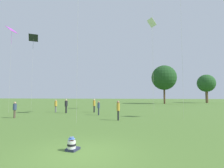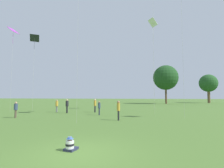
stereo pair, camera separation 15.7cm
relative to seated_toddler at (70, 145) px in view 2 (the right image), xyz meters
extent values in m
plane|color=#4C702D|center=(0.43, -0.26, -0.22)|extent=(300.00, 300.00, 0.00)
cube|color=#282D47|center=(0.01, 0.06, -0.17)|extent=(0.50, 0.58, 0.10)
cylinder|color=white|center=(0.00, -0.03, 0.03)|extent=(0.39, 0.39, 0.30)
cylinder|color=black|center=(0.00, -0.03, 0.03)|extent=(0.40, 0.40, 0.08)
sphere|color=brown|center=(0.00, -0.03, 0.26)|extent=(0.17, 0.17, 0.17)
cylinder|color=#4C70B7|center=(0.00, -0.03, 0.26)|extent=(0.29, 0.29, 0.01)
cylinder|color=#4C70B7|center=(0.00, -0.03, 0.29)|extent=(0.18, 0.18, 0.08)
cylinder|color=slate|center=(-9.29, 15.59, 0.20)|extent=(0.28, 0.28, 0.84)
cylinder|color=gold|center=(-9.29, 15.59, 0.96)|extent=(0.51, 0.51, 0.67)
sphere|color=tan|center=(-9.29, 15.59, 1.39)|extent=(0.23, 0.23, 0.23)
cylinder|color=#282D42|center=(-2.48, 13.14, 0.18)|extent=(0.20, 0.20, 0.80)
cylinder|color=#334260|center=(-2.48, 13.14, 0.90)|extent=(0.37, 0.37, 0.64)
sphere|color=#A37556|center=(-2.48, 13.14, 1.31)|extent=(0.22, 0.22, 0.22)
cylinder|color=black|center=(-7.32, 14.70, 0.22)|extent=(0.26, 0.26, 0.88)
cylinder|color=#232328|center=(-7.32, 14.70, 1.01)|extent=(0.48, 0.48, 0.70)
sphere|color=#DBAD89|center=(-7.32, 14.70, 1.47)|extent=(0.24, 0.24, 0.24)
cylinder|color=black|center=(0.47, 9.15, 0.22)|extent=(0.22, 0.22, 0.88)
cylinder|color=gold|center=(0.47, 9.15, 1.00)|extent=(0.39, 0.39, 0.69)
sphere|color=#A37556|center=(0.47, 9.15, 1.45)|extent=(0.24, 0.24, 0.24)
cylinder|color=brown|center=(-10.17, 8.92, 0.18)|extent=(0.27, 0.27, 0.80)
cylinder|color=#334260|center=(-10.17, 8.92, 0.90)|extent=(0.50, 0.50, 0.64)
sphere|color=tan|center=(-10.17, 8.92, 1.31)|extent=(0.22, 0.22, 0.22)
cylinder|color=black|center=(-4.00, 16.41, 0.22)|extent=(0.20, 0.20, 0.89)
cylinder|color=gold|center=(-4.00, 16.41, 1.02)|extent=(0.37, 0.37, 0.70)
sphere|color=#DBAD89|center=(-4.00, 16.41, 1.48)|extent=(0.24, 0.24, 0.24)
cylinder|color=#BCB7A8|center=(6.66, 11.75, 9.77)|extent=(0.01, 0.01, 19.96)
cube|color=#B738C6|center=(-14.88, 13.44, 11.03)|extent=(1.09, 1.33, 0.80)
cylinder|color=#B738C6|center=(-14.88, 13.44, 9.84)|extent=(0.02, 0.02, 1.49)
cylinder|color=#BCB7A8|center=(-14.88, 13.44, 5.41)|extent=(0.01, 0.01, 11.25)
cube|color=#1E2328|center=(-13.05, 15.52, 10.51)|extent=(1.59, 1.52, 0.80)
cylinder|color=#1E2328|center=(-13.05, 15.52, 9.47)|extent=(0.02, 0.02, 1.21)
cylinder|color=#BCB7A8|center=(-13.05, 15.52, 5.15)|extent=(0.01, 0.01, 10.73)
cube|color=white|center=(4.08, 21.58, 13.96)|extent=(1.57, 1.71, 1.10)
cylinder|color=white|center=(4.08, 21.58, 12.80)|extent=(0.02, 0.02, 1.33)
cylinder|color=#BCB7A8|center=(4.08, 21.58, 6.87)|extent=(0.01, 0.01, 14.18)
cylinder|color=#BCB7A8|center=(-2.67, 6.93, 8.24)|extent=(0.01, 0.01, 16.91)
cylinder|color=#BCB7A8|center=(3.89, 14.04, 8.62)|extent=(0.01, 0.01, 17.67)
cylinder|color=brown|center=(22.90, 56.19, 2.27)|extent=(0.84, 0.84, 4.98)
sphere|color=#235123|center=(22.90, 56.19, 6.35)|extent=(5.79, 5.79, 5.79)
cylinder|color=brown|center=(8.40, 46.87, 2.65)|extent=(0.53, 0.53, 5.73)
sphere|color=#1E471E|center=(8.40, 46.87, 7.52)|extent=(7.32, 7.32, 7.32)
camera|label=1|loc=(2.96, -6.78, 1.98)|focal=28.00mm
camera|label=2|loc=(3.12, -6.75, 1.98)|focal=28.00mm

